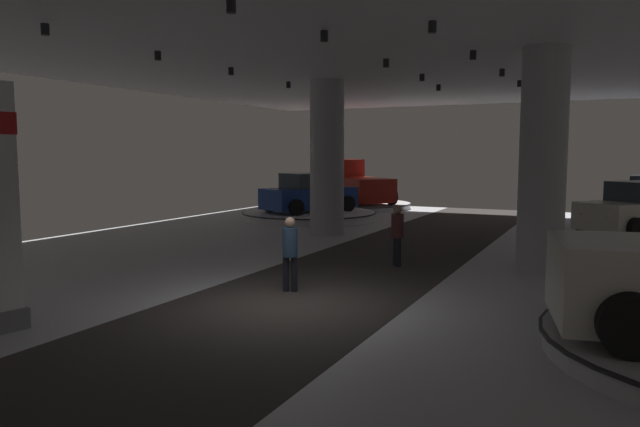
% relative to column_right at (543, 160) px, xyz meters
% --- Properties ---
extents(ground, '(24.00, 44.00, 0.06)m').
position_rel_column_right_xyz_m(ground, '(-4.05, -5.88, -2.77)').
color(ground, silver).
extents(ceiling_with_spotlights, '(24.00, 44.00, 0.39)m').
position_rel_column_right_xyz_m(ceiling_with_spotlights, '(-4.05, -5.88, 2.80)').
color(ceiling_with_spotlights, silver).
extents(column_right, '(1.14, 1.14, 5.50)m').
position_rel_column_right_xyz_m(column_right, '(0.00, 0.00, 0.00)').
color(column_right, '#ADADB2').
rests_on(column_right, ground).
extents(column_left, '(1.23, 1.23, 5.50)m').
position_rel_column_right_xyz_m(column_left, '(-7.64, 3.64, 0.00)').
color(column_left, '#ADADB2').
rests_on(column_left, ground).
extents(display_platform_far_left, '(5.95, 5.95, 0.35)m').
position_rel_column_right_xyz_m(display_platform_far_left, '(-10.40, 7.65, -2.55)').
color(display_platform_far_left, silver).
rests_on(display_platform_far_left, ground).
extents(display_car_far_left, '(3.53, 4.57, 1.71)m').
position_rel_column_right_xyz_m(display_car_far_left, '(-10.42, 7.62, -1.63)').
color(display_car_far_left, navy).
rests_on(display_car_far_left, display_platform_far_left).
extents(display_platform_far_right, '(5.39, 5.39, 0.30)m').
position_rel_column_right_xyz_m(display_platform_far_right, '(2.47, 6.40, -2.58)').
color(display_platform_far_right, '#B7B7BC').
rests_on(display_platform_far_right, ground).
extents(display_car_far_right, '(4.06, 4.38, 1.71)m').
position_rel_column_right_xyz_m(display_car_far_right, '(2.49, 6.42, -1.69)').
color(display_car_far_right, silver).
rests_on(display_car_far_right, display_platform_far_right).
extents(display_platform_deep_left, '(5.97, 5.97, 0.30)m').
position_rel_column_right_xyz_m(display_platform_deep_left, '(-10.67, 13.71, -2.58)').
color(display_platform_deep_left, silver).
rests_on(display_platform_deep_left, ground).
extents(pickup_truck_deep_left, '(5.34, 5.11, 2.30)m').
position_rel_column_right_xyz_m(pickup_truck_deep_left, '(-10.91, 13.92, -1.52)').
color(pickup_truck_deep_left, maroon).
rests_on(pickup_truck_deep_left, display_platform_deep_left).
extents(visitor_walking_near, '(0.32, 0.32, 1.59)m').
position_rel_column_right_xyz_m(visitor_walking_near, '(-4.50, -4.82, -1.84)').
color(visitor_walking_near, black).
rests_on(visitor_walking_near, ground).
extents(visitor_walking_far, '(0.32, 0.32, 1.59)m').
position_rel_column_right_xyz_m(visitor_walking_far, '(-3.37, -1.11, -1.84)').
color(visitor_walking_far, black).
rests_on(visitor_walking_far, ground).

